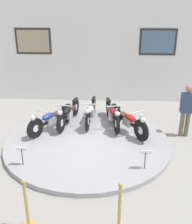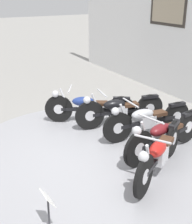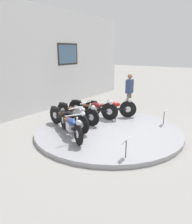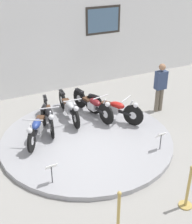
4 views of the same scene
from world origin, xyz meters
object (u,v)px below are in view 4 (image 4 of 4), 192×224
motorcycle_silver (69,107)px  motorcycle_blue (38,126)px  stanchion_post_left_of_entry (118,220)px  info_placard_front_left (51,169)px  info_placard_front_centre (161,137)px  stanchion_post_right_of_entry (187,193)px  motorcycle_red (114,108)px  motorcycle_maroon (93,104)px  visitor_standing (160,85)px  motorcycle_black (49,114)px

motorcycle_silver → motorcycle_blue: bearing=-150.4°
motorcycle_blue → stanchion_post_left_of_entry: size_ratio=1.65×
motorcycle_blue → info_placard_front_left: (-0.28, -1.92, -0.00)m
info_placard_front_centre → stanchion_post_right_of_entry: bearing=-110.3°
motorcycle_silver → motorcycle_red: bearing=-29.5°
stanchion_post_left_of_entry → motorcycle_maroon: bearing=70.1°
visitor_standing → stanchion_post_right_of_entry: (-2.06, -3.75, -0.56)m
motorcycle_red → visitor_standing: visitor_standing is taller
motorcycle_red → stanchion_post_right_of_entry: (-0.37, -3.69, -0.16)m
motorcycle_maroon → motorcycle_red: 0.67m
stanchion_post_left_of_entry → stanchion_post_right_of_entry: size_ratio=1.00×
motorcycle_silver → info_placard_front_left: 2.97m
motorcycle_black → info_placard_front_centre: 3.24m
motorcycle_maroon → info_placard_front_centre: 2.52m
motorcycle_blue → info_placard_front_centre: 3.26m
info_placard_front_left → stanchion_post_left_of_entry: bearing=-69.7°
info_placard_front_left → stanchion_post_right_of_entry: stanchion_post_right_of_entry is taller
motorcycle_maroon → motorcycle_silver: bearing=165.7°
motorcycle_blue → stanchion_post_left_of_entry: (0.37, -3.69, -0.15)m
stanchion_post_left_of_entry → motorcycle_red: bearing=61.8°
motorcycle_silver → info_placard_front_centre: 2.97m
motorcycle_black → stanchion_post_left_of_entry: stanchion_post_left_of_entry is taller
motorcycle_silver → info_placard_front_left: bearing=-119.3°
motorcycle_black → info_placard_front_centre: (2.17, -2.41, -0.01)m
stanchion_post_left_of_entry → motorcycle_blue: bearing=95.8°
motorcycle_black → visitor_standing: bearing=-6.7°
motorcycle_silver → stanchion_post_right_of_entry: stanchion_post_right_of_entry is taller
motorcycle_black → stanchion_post_right_of_entry: stanchion_post_right_of_entry is taller
motorcycle_maroon → info_placard_front_left: motorcycle_maroon is taller
motorcycle_maroon → stanchion_post_left_of_entry: 4.44m
motorcycle_black → visitor_standing: 3.62m
motorcycle_black → info_placard_front_centre: bearing=-48.0°
motorcycle_silver → motorcycle_maroon: motorcycle_maroon is taller
motorcycle_red → motorcycle_maroon: bearing=134.0°
motorcycle_blue → motorcycle_black: motorcycle_black is taller
motorcycle_blue → visitor_standing: bearing=0.9°
motorcycle_black → motorcycle_blue: bearing=-134.1°
info_placard_front_centre → stanchion_post_left_of_entry: stanchion_post_left_of_entry is taller
info_placard_front_centre → motorcycle_silver: bearing=119.4°
motorcycle_silver → motorcycle_red: motorcycle_red is taller
info_placard_front_centre → visitor_standing: size_ratio=0.32×
info_placard_front_centre → visitor_standing: (1.41, 1.98, 0.41)m
motorcycle_red → info_placard_front_centre: motorcycle_red is taller
motorcycle_maroon → info_placard_front_left: size_ratio=3.83×
motorcycle_silver → stanchion_post_right_of_entry: (0.81, -4.36, -0.15)m
motorcycle_blue → info_placard_front_centre: bearing=-36.1°
motorcycle_red → info_placard_front_left: 3.26m
motorcycle_red → visitor_standing: (1.69, 0.06, 0.39)m
motorcycle_blue → motorcycle_black: 0.67m
motorcycle_maroon → visitor_standing: bearing=-11.1°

